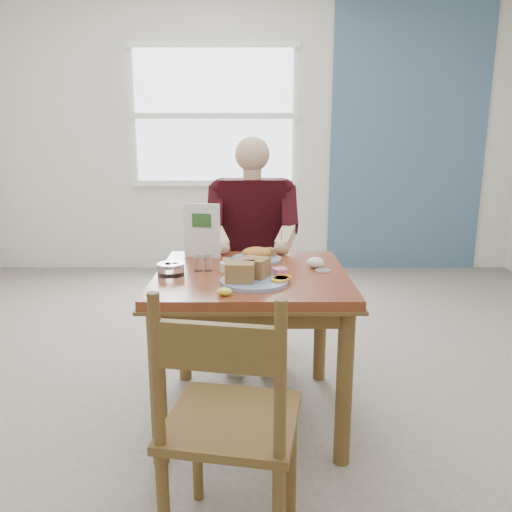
{
  "coord_description": "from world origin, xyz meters",
  "views": [
    {
      "loc": [
        0.02,
        -2.29,
        1.37
      ],
      "look_at": [
        0.02,
        0.0,
        0.83
      ],
      "focal_mm": 35.0,
      "sensor_mm": 36.0,
      "label": 1
    }
  ],
  "objects_px": {
    "near_plate": "(252,274)",
    "chair_far": "(252,281)",
    "far_plate": "(257,255)",
    "table": "(252,294)",
    "chair_near": "(229,424)",
    "diner": "(252,233)"
  },
  "relations": [
    {
      "from": "near_plate",
      "to": "chair_far",
      "type": "bearing_deg",
      "value": 90.19
    },
    {
      "from": "chair_far",
      "to": "far_plate",
      "type": "distance_m",
      "value": 0.63
    },
    {
      "from": "near_plate",
      "to": "far_plate",
      "type": "xyz_separation_m",
      "value": [
        0.02,
        0.42,
        -0.01
      ]
    },
    {
      "from": "chair_far",
      "to": "table",
      "type": "bearing_deg",
      "value": -90.0
    },
    {
      "from": "chair_near",
      "to": "near_plate",
      "type": "distance_m",
      "value": 0.76
    },
    {
      "from": "table",
      "to": "diner",
      "type": "distance_m",
      "value": 0.73
    },
    {
      "from": "table",
      "to": "diner",
      "type": "relative_size",
      "value": 0.66
    },
    {
      "from": "table",
      "to": "diner",
      "type": "height_order",
      "value": "diner"
    },
    {
      "from": "chair_near",
      "to": "near_plate",
      "type": "relative_size",
      "value": 2.71
    },
    {
      "from": "near_plate",
      "to": "far_plate",
      "type": "relative_size",
      "value": 1.03
    },
    {
      "from": "diner",
      "to": "near_plate",
      "type": "bearing_deg",
      "value": -89.79
    },
    {
      "from": "chair_far",
      "to": "chair_near",
      "type": "bearing_deg",
      "value": -92.31
    },
    {
      "from": "near_plate",
      "to": "chair_near",
      "type": "bearing_deg",
      "value": -95.85
    },
    {
      "from": "table",
      "to": "far_plate",
      "type": "relative_size",
      "value": 2.7
    },
    {
      "from": "chair_near",
      "to": "far_plate",
      "type": "height_order",
      "value": "chair_near"
    },
    {
      "from": "table",
      "to": "chair_near",
      "type": "xyz_separation_m",
      "value": [
        -0.07,
        -0.87,
        -0.16
      ]
    },
    {
      "from": "diner",
      "to": "chair_far",
      "type": "bearing_deg",
      "value": 90.01
    },
    {
      "from": "table",
      "to": "near_plate",
      "type": "height_order",
      "value": "near_plate"
    },
    {
      "from": "chair_near",
      "to": "near_plate",
      "type": "xyz_separation_m",
      "value": [
        0.07,
        0.69,
        0.31
      ]
    },
    {
      "from": "chair_far",
      "to": "near_plate",
      "type": "height_order",
      "value": "chair_far"
    },
    {
      "from": "chair_far",
      "to": "diner",
      "type": "xyz_separation_m",
      "value": [
        0.0,
        -0.09,
        0.33
      ]
    },
    {
      "from": "table",
      "to": "near_plate",
      "type": "relative_size",
      "value": 2.63
    }
  ]
}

